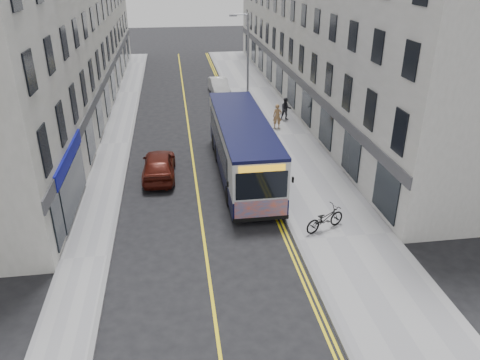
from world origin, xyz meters
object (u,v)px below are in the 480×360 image
object	(u,v)px
pedestrian_near	(277,116)
pedestrian_far	(286,109)
car_white	(219,86)
city_bus	(242,145)
streetlamp	(247,68)
bicycle	(325,219)
car_maroon	(159,165)

from	to	relation	value
pedestrian_near	pedestrian_far	size ratio (longest dim) A/B	1.04
car_white	city_bus	bearing A→B (deg)	-94.85
streetlamp	pedestrian_far	bearing A→B (deg)	20.79
city_bus	bicycle	size ratio (longest dim) A/B	5.48
streetlamp	car_maroon	size ratio (longest dim) A/B	1.79
car_white	streetlamp	bearing A→B (deg)	-87.57
pedestrian_near	streetlamp	bearing A→B (deg)	177.73
bicycle	car_white	bearing A→B (deg)	-18.51
pedestrian_near	bicycle	bearing A→B (deg)	-81.86
pedestrian_near	pedestrian_far	xyz separation A→B (m)	(1.04, 1.76, -0.03)
bicycle	car_maroon	bearing A→B (deg)	23.03
bicycle	car_maroon	distance (m)	10.23
city_bus	car_white	world-z (taller)	city_bus
city_bus	car_maroon	world-z (taller)	city_bus
pedestrian_near	car_white	world-z (taller)	pedestrian_near
city_bus	pedestrian_near	xyz separation A→B (m)	(3.65, 7.41, -0.84)
streetlamp	car_maroon	xyz separation A→B (m)	(-6.17, -7.52, -3.62)
city_bus	pedestrian_far	xyz separation A→B (m)	(4.69, 9.17, -0.87)
pedestrian_near	city_bus	bearing A→B (deg)	-104.48
pedestrian_far	car_white	world-z (taller)	pedestrian_far
streetlamp	pedestrian_near	xyz separation A→B (m)	(2.16, -0.54, -3.39)
bicycle	car_maroon	xyz separation A→B (m)	(-7.46, 7.00, 0.09)
streetlamp	city_bus	size ratio (longest dim) A/B	0.69
streetlamp	city_bus	distance (m)	8.48
city_bus	pedestrian_far	distance (m)	10.34
city_bus	pedestrian_near	bearing A→B (deg)	63.82
pedestrian_far	car_white	bearing A→B (deg)	118.32
streetlamp	pedestrian_far	xyz separation A→B (m)	(3.21, 1.22, -3.42)
pedestrian_far	bicycle	bearing A→B (deg)	-94.48
car_maroon	streetlamp	bearing A→B (deg)	-127.86
bicycle	streetlamp	bearing A→B (deg)	-18.73
pedestrian_far	city_bus	bearing A→B (deg)	-114.63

